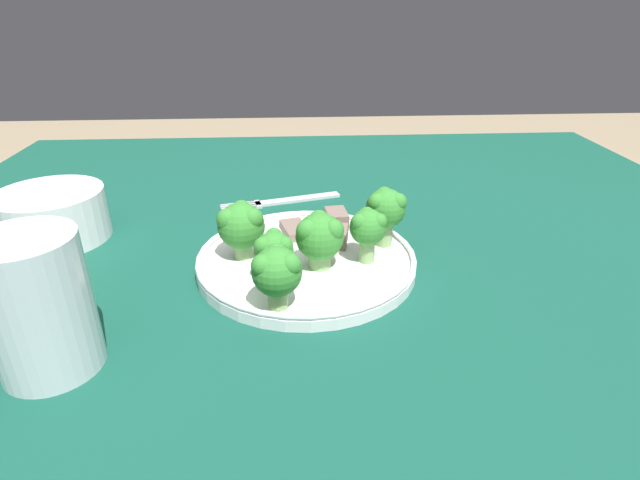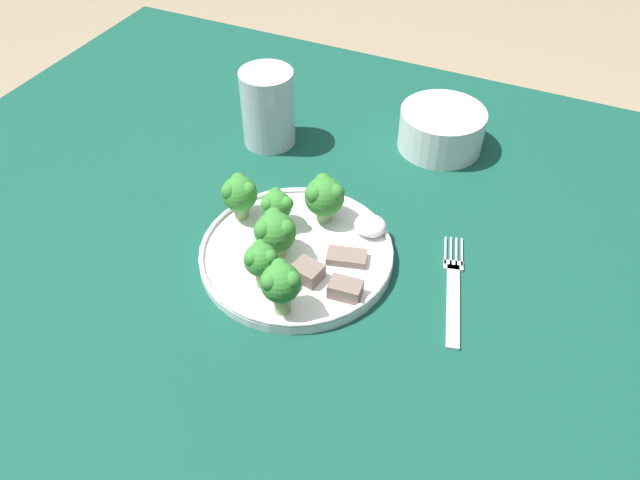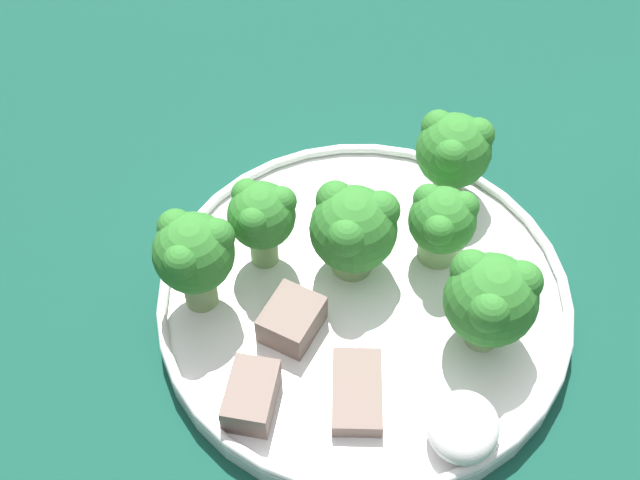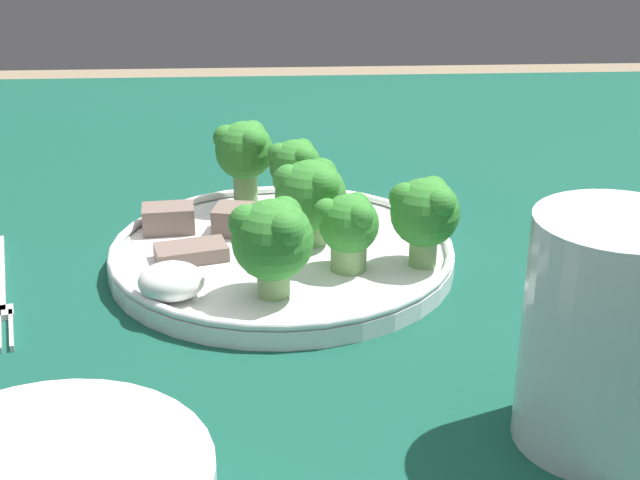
% 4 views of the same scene
% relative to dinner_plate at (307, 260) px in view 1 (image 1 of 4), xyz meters
% --- Properties ---
extents(table, '(1.18, 1.13, 0.72)m').
position_rel_dinner_plate_xyz_m(table, '(-0.03, -0.03, -0.10)').
color(table, '#114738').
rests_on(table, ground_plane).
extents(dinner_plate, '(0.24, 0.24, 0.02)m').
position_rel_dinner_plate_xyz_m(dinner_plate, '(0.00, 0.00, 0.00)').
color(dinner_plate, white).
rests_on(dinner_plate, table).
extents(fork, '(0.06, 0.17, 0.00)m').
position_rel_dinner_plate_xyz_m(fork, '(0.19, 0.03, -0.01)').
color(fork, silver).
rests_on(fork, table).
extents(cream_bowl, '(0.13, 0.13, 0.06)m').
position_rel_dinner_plate_xyz_m(cream_bowl, '(0.09, 0.30, 0.02)').
color(cream_bowl, white).
rests_on(cream_bowl, table).
extents(drinking_glass, '(0.08, 0.08, 0.12)m').
position_rel_dinner_plate_xyz_m(drinking_glass, '(-0.15, 0.21, 0.04)').
color(drinking_glass, silver).
rests_on(drinking_glass, table).
extents(broccoli_floret_near_rim_left, '(0.05, 0.05, 0.06)m').
position_rel_dinner_plate_xyz_m(broccoli_floret_near_rim_left, '(-0.09, 0.03, 0.04)').
color(broccoli_floret_near_rim_left, '#7FA866').
rests_on(broccoli_floret_near_rim_left, dinner_plate).
extents(broccoli_floret_center_left, '(0.05, 0.05, 0.06)m').
position_rel_dinner_plate_xyz_m(broccoli_floret_center_left, '(-0.02, -0.01, 0.04)').
color(broccoli_floret_center_left, '#7FA866').
rests_on(broccoli_floret_center_left, dinner_plate).
extents(broccoli_floret_back_left, '(0.05, 0.05, 0.06)m').
position_rel_dinner_plate_xyz_m(broccoli_floret_back_left, '(0.01, 0.07, 0.04)').
color(broccoli_floret_back_left, '#7FA866').
rests_on(broccoli_floret_back_left, dinner_plate).
extents(broccoli_floret_front_left, '(0.04, 0.04, 0.05)m').
position_rel_dinner_plate_xyz_m(broccoli_floret_front_left, '(-0.04, 0.03, 0.03)').
color(broccoli_floret_front_left, '#7FA866').
rests_on(broccoli_floret_front_left, dinner_plate).
extents(broccoli_floret_center_back, '(0.04, 0.04, 0.06)m').
position_rel_dinner_plate_xyz_m(broccoli_floret_center_back, '(-0.01, -0.06, 0.04)').
color(broccoli_floret_center_back, '#7FA866').
rests_on(broccoli_floret_center_back, dinner_plate).
extents(broccoli_floret_mid_cluster, '(0.05, 0.04, 0.07)m').
position_rel_dinner_plate_xyz_m(broccoli_floret_mid_cluster, '(0.03, -0.09, 0.05)').
color(broccoli_floret_mid_cluster, '#7FA866').
rests_on(broccoli_floret_mid_cluster, dinner_plate).
extents(meat_slice_front_slice, '(0.05, 0.04, 0.01)m').
position_rel_dinner_plate_xyz_m(meat_slice_front_slice, '(0.06, 0.01, 0.01)').
color(meat_slice_front_slice, '#756056').
rests_on(meat_slice_front_slice, dinner_plate).
extents(meat_slice_middle_slice, '(0.04, 0.03, 0.02)m').
position_rel_dinner_plate_xyz_m(meat_slice_middle_slice, '(0.08, -0.04, 0.01)').
color(meat_slice_middle_slice, '#756056').
rests_on(meat_slice_middle_slice, dinner_plate).
extents(meat_slice_rear_slice, '(0.04, 0.03, 0.02)m').
position_rel_dinner_plate_xyz_m(meat_slice_rear_slice, '(0.03, -0.04, 0.01)').
color(meat_slice_rear_slice, '#756056').
rests_on(meat_slice_rear_slice, dinner_plate).
extents(sauce_dollop, '(0.04, 0.04, 0.02)m').
position_rel_dinner_plate_xyz_m(sauce_dollop, '(0.07, 0.07, 0.01)').
color(sauce_dollop, white).
rests_on(sauce_dollop, dinner_plate).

